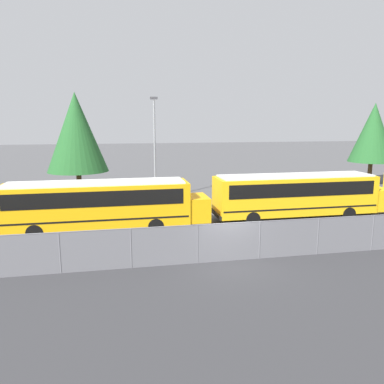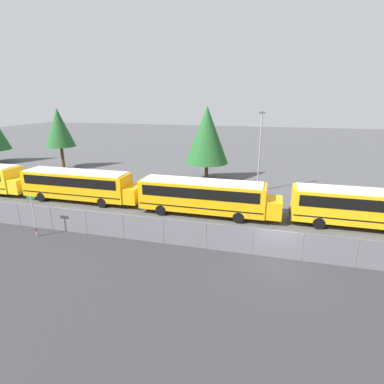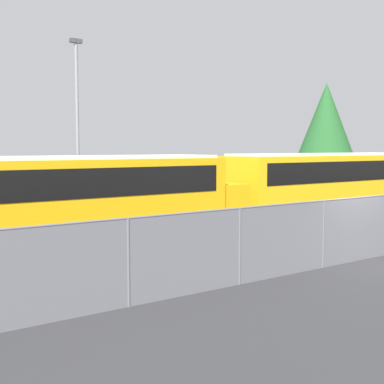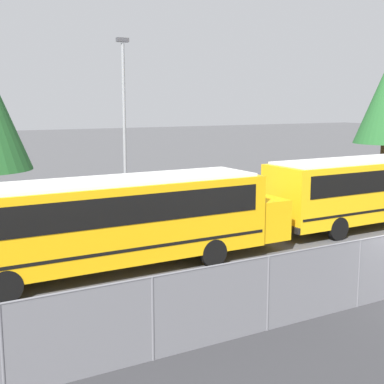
{
  "view_description": "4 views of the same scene",
  "coord_description": "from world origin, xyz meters",
  "px_view_note": "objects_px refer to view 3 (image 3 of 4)",
  "views": [
    {
      "loc": [
        -5.03,
        -16.28,
        6.54
      ],
      "look_at": [
        -0.47,
        6.65,
        2.14
      ],
      "focal_mm": 35.0,
      "sensor_mm": 36.0,
      "label": 1
    },
    {
      "loc": [
        -0.76,
        -17.93,
        9.69
      ],
      "look_at": [
        -7.06,
        5.59,
        2.18
      ],
      "focal_mm": 28.0,
      "sensor_mm": 36.0,
      "label": 2
    },
    {
      "loc": [
        -13.04,
        -9.53,
        3.31
      ],
      "look_at": [
        -1.28,
        6.4,
        1.66
      ],
      "focal_mm": 50.0,
      "sensor_mm": 36.0,
      "label": 3
    },
    {
      "loc": [
        -12.25,
        -9.69,
        5.45
      ],
      "look_at": [
        -2.66,
        7.01,
        2.23
      ],
      "focal_mm": 50.0,
      "sensor_mm": 36.0,
      "label": 4
    }
  ],
  "objects_px": {
    "school_bus_3": "(329,180)",
    "tree_3": "(326,121)",
    "school_bus_2": "(74,195)",
    "light_pole": "(77,120)"
  },
  "relations": [
    {
      "from": "school_bus_3",
      "to": "tree_3",
      "type": "distance_m",
      "value": 19.23
    },
    {
      "from": "school_bus_2",
      "to": "tree_3",
      "type": "xyz_separation_m",
      "value": [
        27.38,
        12.65,
        3.58
      ]
    },
    {
      "from": "school_bus_3",
      "to": "light_pole",
      "type": "bearing_deg",
      "value": 137.28
    },
    {
      "from": "school_bus_2",
      "to": "school_bus_3",
      "type": "xyz_separation_m",
      "value": [
        12.94,
        0.47,
        0.0
      ]
    },
    {
      "from": "school_bus_2",
      "to": "light_pole",
      "type": "bearing_deg",
      "value": 64.79
    },
    {
      "from": "school_bus_2",
      "to": "school_bus_3",
      "type": "relative_size",
      "value": 1.0
    },
    {
      "from": "light_pole",
      "to": "tree_3",
      "type": "height_order",
      "value": "light_pole"
    },
    {
      "from": "tree_3",
      "to": "light_pole",
      "type": "bearing_deg",
      "value": -170.26
    },
    {
      "from": "school_bus_2",
      "to": "light_pole",
      "type": "distance_m",
      "value": 9.98
    },
    {
      "from": "tree_3",
      "to": "school_bus_2",
      "type": "bearing_deg",
      "value": -155.19
    }
  ]
}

